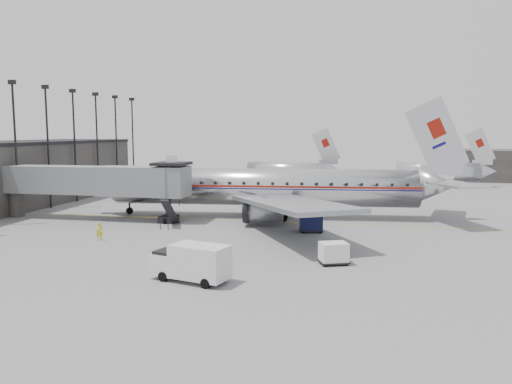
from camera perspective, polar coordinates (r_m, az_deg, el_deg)
ground at (r=47.78m, az=-1.06°, el=-4.62°), size 160.00×160.00×0.00m
terminal at (r=71.31m, az=-26.87°, el=1.70°), size 12.00×46.00×8.00m
apron_line at (r=53.05m, az=3.52°, el=-3.47°), size 60.00×0.15×0.01m
jet_bridge at (r=56.44m, az=-16.98°, el=1.15°), size 21.00×6.20×7.10m
floodlight_masts at (r=69.76m, az=-21.32°, el=5.47°), size 0.90×42.25×15.25m
distant_aircraft_near at (r=88.77m, az=3.70°, el=2.50°), size 16.39×3.20×10.26m
distant_aircraft_mid at (r=93.01m, az=20.14°, el=2.29°), size 16.39×3.20×10.26m
airliner at (r=55.90m, az=1.79°, el=0.55°), size 42.28×39.03×13.37m
service_van at (r=32.51m, az=-7.44°, el=-7.91°), size 5.48×3.26×2.42m
baggage_cart_navy at (r=47.99m, az=6.31°, el=-3.49°), size 2.48×2.06×1.74m
baggage_cart_white at (r=36.77m, az=8.86°, el=-6.87°), size 2.44×2.16×1.59m
ramp_worker at (r=46.31m, az=-17.44°, el=-4.31°), size 0.68×0.58×1.59m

